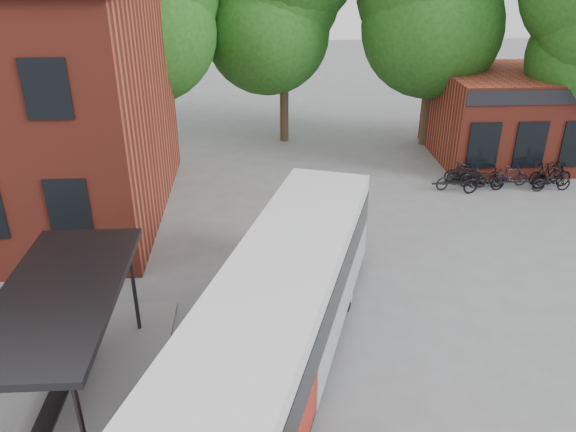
{
  "coord_description": "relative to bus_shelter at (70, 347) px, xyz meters",
  "views": [
    {
      "loc": [
        -0.4,
        -10.77,
        9.2
      ],
      "look_at": [
        0.44,
        3.95,
        2.0
      ],
      "focal_mm": 35.0,
      "sensor_mm": 36.0,
      "label": 1
    }
  ],
  "objects": [
    {
      "name": "ground",
      "position": [
        4.5,
        1.0,
        -1.45
      ],
      "size": [
        100.0,
        100.0,
        0.0
      ],
      "primitive_type": "plane",
      "color": "slate"
    },
    {
      "name": "bus_shelter",
      "position": [
        0.0,
        0.0,
        0.0
      ],
      "size": [
        3.6,
        7.0,
        2.9
      ],
      "primitive_type": null,
      "color": "#262629",
      "rests_on": "ground"
    },
    {
      "name": "bike_rail",
      "position": [
        13.78,
        11.0,
        -1.26
      ],
      "size": [
        5.2,
        0.1,
        0.38
      ],
      "primitive_type": null,
      "color": "#262629",
      "rests_on": "ground"
    },
    {
      "name": "tree_0",
      "position": [
        -1.5,
        17.0,
        4.05
      ],
      "size": [
        7.92,
        7.92,
        11.0
      ],
      "primitive_type": null,
      "color": "#1A4E14",
      "rests_on": "ground"
    },
    {
      "name": "tree_1",
      "position": [
        5.5,
        18.0,
        3.75
      ],
      "size": [
        7.92,
        7.92,
        10.4
      ],
      "primitive_type": null,
      "color": "#1A4E14",
      "rests_on": "ground"
    },
    {
      "name": "tree_2",
      "position": [
        12.5,
        17.0,
        4.05
      ],
      "size": [
        7.92,
        7.92,
        11.0
      ],
      "primitive_type": null,
      "color": "#1A4E14",
      "rests_on": "ground"
    },
    {
      "name": "city_bus",
      "position": [
        4.54,
        0.73,
        0.01
      ],
      "size": [
        5.96,
        11.66,
        2.92
      ],
      "primitive_type": null,
      "rotation": [
        0.0,
        0.0,
        -0.32
      ],
      "color": "#AB1100",
      "rests_on": "ground"
    },
    {
      "name": "bicycle_0",
      "position": [
        12.19,
        11.27,
        -1.0
      ],
      "size": [
        1.81,
        1.04,
        0.9
      ],
      "primitive_type": "imported",
      "rotation": [
        0.0,
        0.0,
        1.85
      ],
      "color": "black",
      "rests_on": "ground"
    },
    {
      "name": "bicycle_1",
      "position": [
        12.79,
        11.49,
        -0.97
      ],
      "size": [
        1.67,
        0.99,
        0.97
      ],
      "primitive_type": "imported",
      "rotation": [
        0.0,
        0.0,
        1.21
      ],
      "color": "black",
      "rests_on": "ground"
    },
    {
      "name": "bicycle_2",
      "position": [
        13.3,
        10.86,
        -0.95
      ],
      "size": [
        2.02,
        1.08,
        1.01
      ],
      "primitive_type": "imported",
      "rotation": [
        0.0,
        0.0,
        1.8
      ],
      "color": "black",
      "rests_on": "ground"
    },
    {
      "name": "bicycle_3",
      "position": [
        12.74,
        11.85,
        -0.97
      ],
      "size": [
        1.6,
        0.53,
        0.95
      ],
      "primitive_type": "imported",
      "rotation": [
        0.0,
        0.0,
        1.52
      ],
      "color": "black",
      "rests_on": "ground"
    },
    {
      "name": "bicycle_4",
      "position": [
        13.46,
        11.49,
        -1.01
      ],
      "size": [
        1.79,
        1.08,
        0.89
      ],
      "primitive_type": "imported",
      "rotation": [
        0.0,
        0.0,
        1.26
      ],
      "color": "black",
      "rests_on": "ground"
    },
    {
      "name": "bicycle_5",
      "position": [
        14.61,
        11.37,
        -0.99
      ],
      "size": [
        1.55,
        0.53,
        0.92
      ],
      "primitive_type": "imported",
      "rotation": [
        0.0,
        0.0,
        1.64
      ],
      "color": "black",
      "rests_on": "ground"
    },
    {
      "name": "bicycle_6",
      "position": [
        16.08,
        10.8,
        -1.02
      ],
      "size": [
        1.68,
        0.68,
        0.86
      ],
      "primitive_type": "imported",
      "rotation": [
        0.0,
        0.0,
        1.63
      ],
      "color": "black",
      "rests_on": "ground"
    },
    {
      "name": "bicycle_7",
      "position": [
        16.23,
        11.1,
        -0.89
      ],
      "size": [
        1.92,
        0.87,
        1.11
      ],
      "primitive_type": "imported",
      "rotation": [
        0.0,
        0.0,
        1.77
      ],
      "color": "black",
      "rests_on": "ground"
    },
    {
      "name": "bicycle_extra_0",
      "position": [
        16.19,
        11.54,
        -0.97
      ],
      "size": [
        1.65,
        0.75,
        0.96
      ],
      "primitive_type": "imported",
      "rotation": [
        0.0,
        0.0,
        1.77
      ],
      "color": "black",
      "rests_on": "ground"
    }
  ]
}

